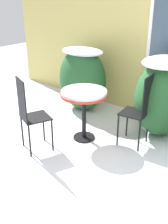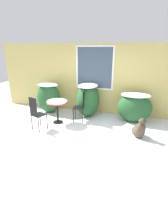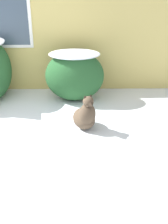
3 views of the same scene
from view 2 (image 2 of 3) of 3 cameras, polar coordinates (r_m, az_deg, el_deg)
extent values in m
plane|color=silver|center=(5.13, -1.98, -8.01)|extent=(16.00, 16.00, 0.00)
cube|color=tan|center=(6.73, 4.05, 10.58)|extent=(8.00, 0.06, 2.60)
cube|color=white|center=(6.65, 3.48, 14.14)|extent=(1.42, 0.04, 1.58)
cube|color=#3D4C5B|center=(6.63, 3.45, 14.13)|extent=(1.30, 0.01, 1.46)
ellipsoid|color=#235128|center=(6.98, -11.44, 4.48)|extent=(0.96, 0.68, 1.16)
ellipsoid|color=silver|center=(6.86, -11.74, 8.65)|extent=(0.81, 0.58, 0.12)
ellipsoid|color=#235128|center=(6.46, 1.31, 3.86)|extent=(0.83, 1.09, 1.21)
ellipsoid|color=silver|center=(6.33, 1.35, 8.59)|extent=(0.71, 0.93, 0.12)
ellipsoid|color=#235128|center=(6.21, 16.16, 1.35)|extent=(1.16, 0.77, 1.00)
ellipsoid|color=silver|center=(6.09, 16.56, 5.28)|extent=(0.98, 0.66, 0.12)
cylinder|color=black|center=(6.12, -8.47, -3.25)|extent=(0.33, 0.33, 0.03)
cylinder|color=black|center=(5.98, -8.64, -0.17)|extent=(0.06, 0.06, 0.68)
cylinder|color=red|center=(5.87, -8.82, 3.07)|extent=(0.69, 0.69, 0.03)
cylinder|color=silver|center=(5.86, -8.84, 3.42)|extent=(0.66, 0.66, 0.05)
cube|color=black|center=(6.01, -1.72, 1.46)|extent=(0.41, 0.41, 0.02)
cube|color=black|center=(5.89, -0.08, 4.08)|extent=(0.06, 0.33, 0.57)
cylinder|color=black|center=(6.27, -2.90, -0.16)|extent=(0.02, 0.02, 0.48)
cylinder|color=black|center=(5.97, -3.53, -1.25)|extent=(0.02, 0.02, 0.48)
cylinder|color=black|center=(6.22, 0.06, -0.32)|extent=(0.02, 0.02, 0.48)
cylinder|color=black|center=(5.92, -0.42, -1.43)|extent=(0.02, 0.02, 0.48)
cube|color=black|center=(5.55, -14.56, -0.85)|extent=(0.47, 0.47, 0.02)
cube|color=black|center=(5.35, -16.29, 1.56)|extent=(0.32, 0.13, 0.57)
cylinder|color=black|center=(5.61, -11.99, -3.14)|extent=(0.02, 0.02, 0.48)
cylinder|color=black|center=(5.85, -14.09, -2.33)|extent=(0.02, 0.02, 0.48)
cylinder|color=black|center=(5.43, -14.60, -4.20)|extent=(0.02, 0.02, 0.48)
cylinder|color=black|center=(5.68, -16.66, -3.31)|extent=(0.02, 0.02, 0.48)
ellipsoid|color=#4C3D2D|center=(5.29, 17.27, -5.99)|extent=(0.50, 0.55, 0.34)
ellipsoid|color=#4C3D2D|center=(5.12, 17.99, -5.17)|extent=(0.35, 0.33, 0.37)
sphere|color=#4C3D2D|center=(5.00, 18.42, -2.83)|extent=(0.17, 0.17, 0.17)
cone|color=#2D241B|center=(4.91, 18.96, -3.52)|extent=(0.12, 0.11, 0.10)
ellipsoid|color=#2D241B|center=(4.97, 17.94, -2.12)|extent=(0.04, 0.04, 0.08)
ellipsoid|color=#2D241B|center=(5.01, 18.94, -2.06)|extent=(0.04, 0.04, 0.08)
ellipsoid|color=#4C3D2D|center=(5.50, 16.36, -5.94)|extent=(0.15, 0.22, 0.07)
camera|label=1|loc=(2.15, 16.40, 11.99)|focal=45.00mm
camera|label=3|loc=(0.70, 28.80, 20.52)|focal=45.00mm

